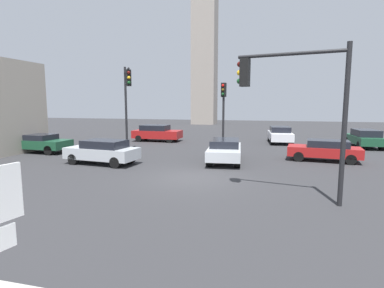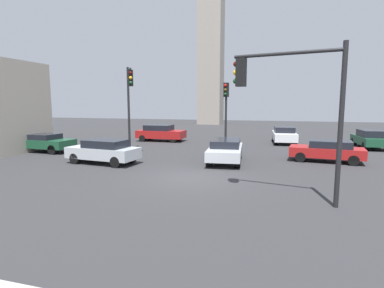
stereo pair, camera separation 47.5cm
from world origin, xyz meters
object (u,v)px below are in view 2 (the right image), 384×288
(car_3, at_px, (161,133))
(car_5, at_px, (104,151))
(car_2, at_px, (284,135))
(car_4, at_px, (44,142))
(car_0, at_px, (370,139))
(traffic_light_0, at_px, (226,103))
(car_6, at_px, (327,150))
(traffic_light_2, at_px, (129,93))
(traffic_light_1, at_px, (289,91))
(car_1, at_px, (226,150))

(car_3, height_order, car_5, car_3)
(car_3, bearing_deg, car_5, -85.81)
(car_2, relative_size, car_4, 0.96)
(car_0, bearing_deg, car_5, 120.74)
(traffic_light_0, relative_size, car_6, 1.15)
(traffic_light_0, distance_m, car_4, 13.18)
(car_2, bearing_deg, traffic_light_2, -55.24)
(car_2, xyz_separation_m, car_4, (-16.32, -9.46, -0.04))
(car_0, distance_m, car_3, 16.99)
(car_0, bearing_deg, car_2, 76.18)
(traffic_light_2, bearing_deg, car_3, 153.57)
(traffic_light_1, bearing_deg, car_1, -52.58)
(traffic_light_0, xyz_separation_m, car_6, (6.47, -2.83, -2.72))
(traffic_light_1, xyz_separation_m, car_4, (-16.18, 6.68, -3.09))
(traffic_light_2, bearing_deg, traffic_light_1, 20.73)
(car_2, bearing_deg, car_0, 74.63)
(car_2, distance_m, car_6, 8.34)
(traffic_light_0, height_order, car_0, traffic_light_0)
(traffic_light_0, height_order, car_3, traffic_light_0)
(traffic_light_0, distance_m, car_0, 11.47)
(traffic_light_1, relative_size, car_6, 1.26)
(car_2, bearing_deg, car_6, 11.48)
(traffic_light_2, xyz_separation_m, car_3, (-0.59, 6.90, -3.30))
(car_1, distance_m, car_4, 12.96)
(car_0, relative_size, car_3, 0.98)
(traffic_light_1, xyz_separation_m, car_2, (0.14, 16.14, -3.05))
(car_6, bearing_deg, traffic_light_0, -17.20)
(traffic_light_1, height_order, car_6, traffic_light_1)
(traffic_light_0, bearing_deg, traffic_light_2, -53.47)
(car_1, height_order, car_5, car_5)
(traffic_light_1, distance_m, car_2, 16.42)
(car_2, height_order, car_6, car_2)
(traffic_light_2, relative_size, car_6, 1.41)
(traffic_light_1, bearing_deg, car_4, -11.51)
(car_0, distance_m, car_2, 6.38)
(car_1, xyz_separation_m, car_6, (5.68, 1.68, -0.04))
(traffic_light_2, height_order, car_0, traffic_light_2)
(traffic_light_2, relative_size, car_2, 1.45)
(traffic_light_0, height_order, car_5, traffic_light_0)
(traffic_light_0, relative_size, car_0, 1.16)
(car_1, bearing_deg, traffic_light_0, -175.46)
(traffic_light_0, height_order, car_6, traffic_light_0)
(car_1, bearing_deg, car_5, -75.62)
(car_3, relative_size, car_5, 1.01)
(traffic_light_2, bearing_deg, car_1, 47.49)
(traffic_light_1, relative_size, traffic_light_2, 0.90)
(car_5, xyz_separation_m, car_6, (12.22, 4.03, -0.05))
(traffic_light_1, xyz_separation_m, car_0, (6.40, 14.96, -3.05))
(car_4, distance_m, car_5, 6.92)
(car_4, bearing_deg, car_6, 7.03)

